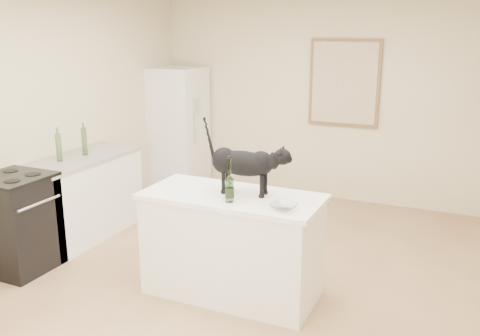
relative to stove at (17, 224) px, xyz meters
The scene contains 16 objects.
floor 2.09m from the stove, 17.10° to the left, with size 5.50×5.50×0.00m, color tan.
wall_back 3.97m from the stove, 59.80° to the left, with size 4.50×4.50×0.00m, color beige.
wall_left 1.08m from the stove, 116.57° to the left, with size 5.50×5.50×0.00m, color beige.
island_base 2.09m from the stove, 11.04° to the left, with size 1.44×0.67×0.86m, color white.
island_top 2.13m from the stove, 11.04° to the left, with size 1.50×0.70×0.04m, color white.
left_cabinets 0.90m from the stove, 90.00° to the left, with size 0.60×1.40×0.86m, color white.
left_countertop 1.00m from the stove, 90.00° to the left, with size 0.62×1.44×0.04m, color gray.
stove is the anchor object (origin of this frame).
fridge 2.98m from the stove, 90.00° to the left, with size 0.68×0.68×1.70m, color white.
artwork_frame 4.16m from the stove, 55.87° to the left, with size 0.90×0.03×1.10m, color brown.
artwork_canvas 4.14m from the stove, 55.73° to the left, with size 0.82×0.00×1.02m, color beige.
black_cat 2.28m from the stove, 12.21° to the left, with size 0.66×0.20×0.46m, color black, non-canonical shape.
wine_bottle 2.21m from the stove, ahead, with size 0.07×0.07×0.33m, color #295722.
glass_bowl 2.62m from the stove, ahead, with size 0.21×0.21×0.05m, color silver.
fridge_paper 3.07m from the stove, 83.35° to the left, with size 0.01×0.16×0.20m, color beige.
counter_bottle_cluster 1.03m from the stove, 91.36° to the left, with size 0.12×0.38×0.29m.
Camera 1 is at (1.88, -3.94, 2.25)m, focal length 39.32 mm.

